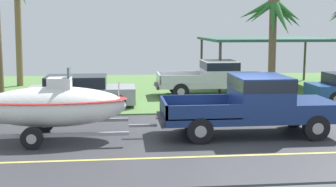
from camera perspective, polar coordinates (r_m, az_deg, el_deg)
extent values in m
cube|color=#38383D|center=(14.13, 9.55, -5.90)|extent=(36.00, 8.00, 0.06)
cube|color=#567F42|center=(24.70, 2.79, 0.59)|extent=(36.00, 14.00, 0.11)
cube|color=#DBCC4C|center=(12.46, 11.76, -7.81)|extent=(34.20, 0.12, 0.01)
cube|color=navy|center=(14.50, 10.29, -2.85)|extent=(5.56, 2.08, 0.22)
cube|color=navy|center=(15.13, 17.62, -1.49)|extent=(1.56, 2.08, 0.38)
cube|color=navy|center=(14.49, 11.84, -0.06)|extent=(1.67, 2.08, 1.20)
cube|color=black|center=(14.44, 11.89, 1.38)|extent=(1.69, 2.10, 0.38)
cube|color=#112047|center=(14.12, 4.00, -2.51)|extent=(2.33, 2.08, 0.04)
cube|color=navy|center=(15.05, 3.36, -1.00)|extent=(2.33, 0.08, 0.45)
cube|color=navy|center=(13.11, 4.76, -2.49)|extent=(2.33, 0.08, 0.45)
cube|color=navy|center=(13.93, -0.56, -1.79)|extent=(0.08, 2.08, 0.45)
cube|color=#333338|center=(14.00, -0.97, -3.38)|extent=(0.12, 1.87, 0.16)
sphere|color=#B2B2B7|center=(13.98, -1.46, -3.19)|extent=(0.10, 0.10, 0.10)
cylinder|color=black|center=(16.03, 15.96, -2.78)|extent=(0.80, 0.28, 0.80)
cylinder|color=#9E9EA3|center=(16.03, 15.96, -2.78)|extent=(0.36, 0.29, 0.36)
cylinder|color=black|center=(14.37, 18.71, -4.24)|extent=(0.80, 0.28, 0.80)
cylinder|color=#9E9EA3|center=(14.37, 18.71, -4.24)|extent=(0.36, 0.29, 0.36)
cylinder|color=black|center=(15.07, 2.94, -3.17)|extent=(0.80, 0.28, 0.80)
cylinder|color=#9E9EA3|center=(15.07, 2.94, -3.17)|extent=(0.36, 0.29, 0.36)
cylinder|color=black|center=(13.28, 4.17, -4.83)|extent=(0.80, 0.28, 0.80)
cylinder|color=#9E9EA3|center=(13.28, 4.17, -4.83)|extent=(0.36, 0.29, 0.36)
cube|color=gray|center=(14.01, -3.30, -4.19)|extent=(0.90, 0.10, 0.08)
cube|color=gray|center=(15.10, -14.07, -3.49)|extent=(4.65, 0.12, 0.10)
cube|color=gray|center=(13.23, -15.25, -5.27)|extent=(4.65, 0.12, 0.10)
cylinder|color=black|center=(15.24, -15.77, -3.67)|extent=(0.64, 0.22, 0.64)
cylinder|color=#9E9EA3|center=(15.24, -15.77, -3.67)|extent=(0.29, 0.23, 0.29)
cylinder|color=black|center=(13.28, -17.27, -5.58)|extent=(0.64, 0.22, 0.64)
cylinder|color=#9E9EA3|center=(13.28, -17.27, -5.58)|extent=(0.29, 0.23, 0.29)
ellipsoid|color=white|center=(14.03, -14.73, -1.65)|extent=(4.52, 1.79, 1.24)
ellipsoid|color=#B22626|center=(13.99, -14.76, -0.78)|extent=(4.61, 1.83, 0.12)
cube|color=silver|center=(13.91, -13.90, 0.68)|extent=(0.70, 0.60, 0.65)
cube|color=slate|center=(13.81, -12.74, 2.65)|extent=(0.06, 0.56, 0.36)
cylinder|color=silver|center=(13.78, -6.42, 0.50)|extent=(0.04, 0.04, 0.50)
cube|color=silver|center=(22.13, 5.68, 1.26)|extent=(5.41, 2.03, 0.22)
cube|color=silver|center=(22.57, 10.55, 2.06)|extent=(1.52, 2.03, 0.38)
cube|color=silver|center=(22.14, 6.67, 2.90)|extent=(1.62, 2.03, 1.05)
cube|color=black|center=(22.11, 6.68, 3.66)|extent=(1.64, 2.05, 0.38)
cube|color=gray|center=(21.86, 1.65, 1.55)|extent=(2.27, 2.03, 0.04)
cube|color=silver|center=(22.79, 1.33, 2.37)|extent=(2.27, 0.08, 0.45)
cube|color=silver|center=(20.87, 2.00, 1.76)|extent=(2.27, 0.08, 0.45)
cube|color=silver|center=(21.71, -1.22, 2.04)|extent=(0.08, 2.03, 0.45)
cube|color=#333338|center=(21.76, -1.48, 1.01)|extent=(0.12, 1.83, 0.16)
sphere|color=#B2B2B7|center=(21.74, -1.79, 1.13)|extent=(0.10, 0.10, 0.10)
cylinder|color=black|center=(23.47, 9.72, 1.04)|extent=(0.80, 0.28, 0.80)
cylinder|color=#9E9EA3|center=(23.47, 9.72, 1.04)|extent=(0.36, 0.29, 0.36)
cylinder|color=black|center=(21.75, 10.99, 0.39)|extent=(0.80, 0.28, 0.80)
cylinder|color=#9E9EA3|center=(21.75, 10.99, 0.39)|extent=(0.36, 0.29, 0.36)
cylinder|color=black|center=(22.78, 1.07, 0.93)|extent=(0.80, 0.28, 0.80)
cylinder|color=#9E9EA3|center=(22.78, 1.07, 0.93)|extent=(0.36, 0.29, 0.36)
cylinder|color=black|center=(21.00, 1.66, 0.26)|extent=(0.80, 0.28, 0.80)
cylinder|color=#9E9EA3|center=(21.00, 1.66, 0.26)|extent=(0.36, 0.29, 0.36)
cube|color=#99999E|center=(19.50, -11.12, -0.19)|extent=(4.62, 1.88, 0.70)
cube|color=black|center=(19.44, -11.85, 1.55)|extent=(2.59, 1.73, 0.50)
cylinder|color=black|center=(20.29, -6.47, -0.30)|extent=(0.66, 0.22, 0.66)
cylinder|color=#9E9EA3|center=(20.29, -6.47, -0.30)|extent=(0.30, 0.23, 0.30)
cylinder|color=black|center=(18.61, -6.51, -1.13)|extent=(0.66, 0.22, 0.66)
cylinder|color=#9E9EA3|center=(18.61, -6.51, -1.13)|extent=(0.30, 0.23, 0.30)
cylinder|color=black|center=(20.57, -15.25, -0.44)|extent=(0.66, 0.22, 0.66)
cylinder|color=#9E9EA3|center=(20.57, -15.25, -0.44)|extent=(0.30, 0.23, 0.30)
cylinder|color=black|center=(18.91, -16.08, -1.26)|extent=(0.66, 0.22, 0.66)
cylinder|color=#9E9EA3|center=(18.91, -16.08, -1.26)|extent=(0.30, 0.23, 0.30)
cylinder|color=black|center=(22.12, 19.06, 0.02)|extent=(0.66, 0.22, 0.66)
cylinder|color=#9E9EA3|center=(22.12, 19.06, 0.02)|extent=(0.30, 0.23, 0.30)
cylinder|color=black|center=(20.68, 20.94, -0.66)|extent=(0.66, 0.22, 0.66)
cylinder|color=#9E9EA3|center=(20.68, 20.94, -0.66)|extent=(0.30, 0.23, 0.30)
cylinder|color=#4C4238|center=(29.46, 17.36, 4.19)|extent=(0.14, 0.14, 2.70)
cylinder|color=#4C4238|center=(27.52, 4.38, 4.26)|extent=(0.14, 0.14, 2.70)
cylinder|color=#4C4238|center=(22.37, 6.77, 3.18)|extent=(0.14, 0.14, 2.70)
cube|color=#2D5647|center=(25.72, 12.90, 6.92)|extent=(7.21, 5.77, 0.14)
cylinder|color=brown|center=(26.97, -18.87, 7.36)|extent=(0.36, 0.84, 6.13)
cylinder|color=brown|center=(20.67, 13.40, 5.16)|extent=(0.33, 0.48, 4.60)
cone|color=#2D6B2D|center=(20.89, 15.27, 9.88)|extent=(1.60, 0.48, 1.43)
cone|color=#2D6B2D|center=(21.22, 14.81, 9.93)|extent=(1.54, 1.14, 1.32)
cone|color=#2D6B2D|center=(21.34, 13.49, 9.57)|extent=(0.87, 1.73, 1.66)
cone|color=#2D6B2D|center=(21.14, 11.74, 10.27)|extent=(1.33, 1.72, 1.23)
cone|color=#2D6B2D|center=(20.63, 11.43, 10.59)|extent=(1.72, 0.85, 1.05)
cone|color=#2D6B2D|center=(20.35, 12.15, 10.31)|extent=(1.37, 0.54, 1.15)
cone|color=#2D6B2D|center=(20.08, 13.54, 9.50)|extent=(0.87, 1.48, 1.72)
cone|color=#2D6B2D|center=(19.95, 14.51, 9.53)|extent=(0.61, 1.84, 1.73)
cone|color=#2D6B2D|center=(20.33, 15.21, 10.32)|extent=(1.29, 1.39, 1.17)
sphere|color=brown|center=(20.66, 13.63, 11.52)|extent=(0.54, 0.54, 0.54)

